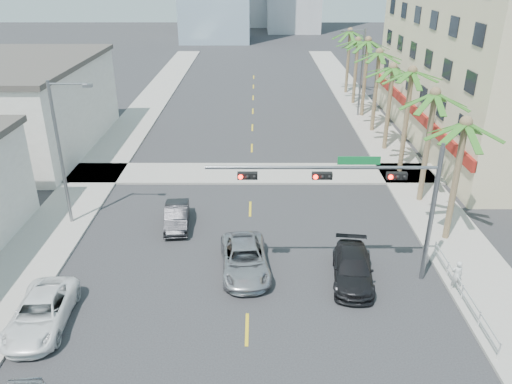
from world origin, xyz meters
TOP-DOWN VIEW (x-y plane):
  - sidewalk_right at (12.00, 20.00)m, footprint 4.00×120.00m
  - sidewalk_left at (-12.00, 20.00)m, footprint 4.00×120.00m
  - sidewalk_cross at (0.00, 22.00)m, footprint 80.00×4.00m
  - building_right at (21.99, 30.00)m, footprint 15.25×28.00m
  - building_left_far at (-19.50, 28.00)m, footprint 11.00×18.00m
  - traffic_signal_mast at (5.78, 7.95)m, footprint 11.12×0.54m
  - palm_tree_0 at (11.60, 12.00)m, footprint 4.80×4.80m
  - palm_tree_1 at (11.60, 17.20)m, footprint 4.80×4.80m
  - palm_tree_2 at (11.60, 22.40)m, footprint 4.80×4.80m
  - palm_tree_3 at (11.60, 27.60)m, footprint 4.80×4.80m
  - palm_tree_4 at (11.60, 32.80)m, footprint 4.80×4.80m
  - palm_tree_5 at (11.60, 38.00)m, footprint 4.80×4.80m
  - palm_tree_6 at (11.60, 43.20)m, footprint 4.80×4.80m
  - palm_tree_7 at (11.60, 48.40)m, footprint 4.80×4.80m
  - streetlight_left at (-11.00, 14.00)m, footprint 2.55×0.25m
  - streetlight_right at (11.00, 38.00)m, footprint 2.55×0.25m
  - guardrail at (10.30, 6.00)m, footprint 0.08×8.08m
  - car_parked_far at (-9.22, 4.27)m, footprint 2.63×5.19m
  - car_lane_left at (-4.51, 13.67)m, footprint 1.79×4.16m
  - car_lane_center at (-0.20, 8.66)m, footprint 2.89×5.43m
  - car_lane_right at (5.35, 7.84)m, footprint 2.55×5.07m
  - pedestrian at (10.30, 6.91)m, footprint 0.58×0.39m

SIDE VIEW (x-z plane):
  - sidewalk_right at x=12.00m, z-range 0.00..0.15m
  - sidewalk_left at x=-12.00m, z-range 0.00..0.15m
  - sidewalk_cross at x=0.00m, z-range 0.00..0.15m
  - car_lane_left at x=-4.51m, z-range 0.00..1.33m
  - guardrail at x=10.30m, z-range 0.17..1.17m
  - car_parked_far at x=-9.22m, z-range 0.00..1.41m
  - car_lane_right at x=5.35m, z-range 0.00..1.41m
  - car_lane_center at x=-0.20m, z-range 0.00..1.45m
  - pedestrian at x=10.30m, z-range 0.15..1.72m
  - building_left_far at x=-19.50m, z-range 0.00..7.20m
  - streetlight_left at x=-11.00m, z-range 0.56..9.56m
  - streetlight_right at x=11.00m, z-range 0.56..9.56m
  - traffic_signal_mast at x=5.78m, z-range 1.46..8.66m
  - palm_tree_0 at x=11.60m, z-range 3.18..10.98m
  - palm_tree_3 at x=11.60m, z-range 3.18..10.98m
  - palm_tree_6 at x=11.60m, z-range 3.18..10.98m
  - palm_tree_1 at x=11.60m, z-range 3.35..11.51m
  - palm_tree_4 at x=11.60m, z-range 3.35..11.51m
  - palm_tree_7 at x=11.60m, z-range 3.35..11.51m
  - building_right at x=21.99m, z-range 0.00..15.00m
  - palm_tree_2 at x=11.60m, z-range 3.52..12.04m
  - palm_tree_5 at x=11.60m, z-range 3.52..12.04m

